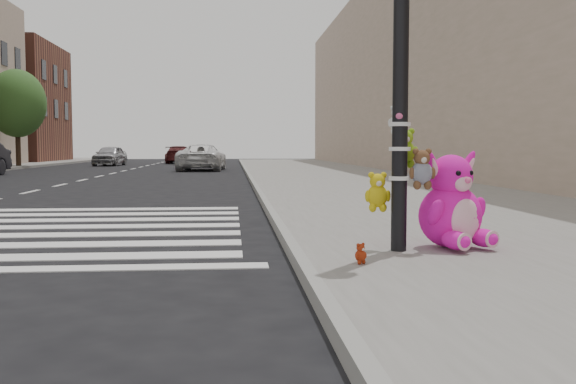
{
  "coord_description": "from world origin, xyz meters",
  "views": [
    {
      "loc": [
        0.89,
        -4.64,
        1.21
      ],
      "look_at": [
        1.46,
        1.86,
        0.75
      ],
      "focal_mm": 40.0,
      "sensor_mm": 36.0,
      "label": 1
    }
  ],
  "objects": [
    {
      "name": "ground",
      "position": [
        0.0,
        0.0,
        0.0
      ],
      "size": [
        120.0,
        120.0,
        0.0
      ],
      "primitive_type": "plane",
      "color": "black",
      "rests_on": "ground"
    },
    {
      "name": "sidewalk_near",
      "position": [
        5.0,
        10.0,
        0.07
      ],
      "size": [
        7.0,
        80.0,
        0.14
      ],
      "primitive_type": "cube",
      "color": "slate",
      "rests_on": "ground"
    },
    {
      "name": "curb_edge",
      "position": [
        1.55,
        10.0,
        0.07
      ],
      "size": [
        0.12,
        80.0,
        0.15
      ],
      "primitive_type": "cube",
      "color": "gray",
      "rests_on": "ground"
    },
    {
      "name": "bld_far_e",
      "position": [
        -15.5,
        46.0,
        4.5
      ],
      "size": [
        6.0,
        10.0,
        9.0
      ],
      "primitive_type": "cube",
      "color": "brown",
      "rests_on": "ground"
    },
    {
      "name": "bld_near",
      "position": [
        10.5,
        20.0,
        5.0
      ],
      "size": [
        5.0,
        60.0,
        10.0
      ],
      "primitive_type": "cube",
      "color": "#BCA18F",
      "rests_on": "ground"
    },
    {
      "name": "signal_pole",
      "position": [
        2.61,
        1.82,
        1.74
      ],
      "size": [
        0.7,
        0.5,
        4.0
      ],
      "color": "black",
      "rests_on": "sidewalk_near"
    },
    {
      "name": "tree_far_c",
      "position": [
        -11.2,
        33.0,
        3.65
      ],
      "size": [
        3.2,
        3.2,
        5.44
      ],
      "color": "#382619",
      "rests_on": "sidewalk_far"
    },
    {
      "name": "pink_bunny",
      "position": [
        3.21,
        1.93,
        0.57
      ],
      "size": [
        0.88,
        0.95,
        1.05
      ],
      "rotation": [
        0.0,
        0.0,
        0.4
      ],
      "color": "#FF15BD",
      "rests_on": "sidewalk_near"
    },
    {
      "name": "red_teddy",
      "position": [
        2.06,
        1.08,
        0.24
      ],
      "size": [
        0.16,
        0.15,
        0.19
      ],
      "primitive_type": null,
      "rotation": [
        0.0,
        0.0,
        0.56
      ],
      "color": "#A32B10",
      "rests_on": "sidewalk_near"
    },
    {
      "name": "car_white_near",
      "position": [
        -0.65,
        28.53,
        0.66
      ],
      "size": [
        2.49,
        4.9,
        1.33
      ],
      "primitive_type": "imported",
      "rotation": [
        0.0,
        0.0,
        3.08
      ],
      "color": "silver",
      "rests_on": "ground"
    },
    {
      "name": "car_maroon_near",
      "position": [
        -2.96,
        42.63,
        0.63
      ],
      "size": [
        1.76,
        4.32,
        1.25
      ],
      "primitive_type": "imported",
      "rotation": [
        0.0,
        0.0,
        3.14
      ],
      "color": "#501617",
      "rests_on": "ground"
    },
    {
      "name": "car_silver_deep",
      "position": [
        -6.89,
        37.28,
        0.65
      ],
      "size": [
        1.85,
        3.94,
        1.3
      ],
      "primitive_type": "imported",
      "rotation": [
        0.0,
        0.0,
        -0.08
      ],
      "color": "#A7A7AC",
      "rests_on": "ground"
    }
  ]
}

